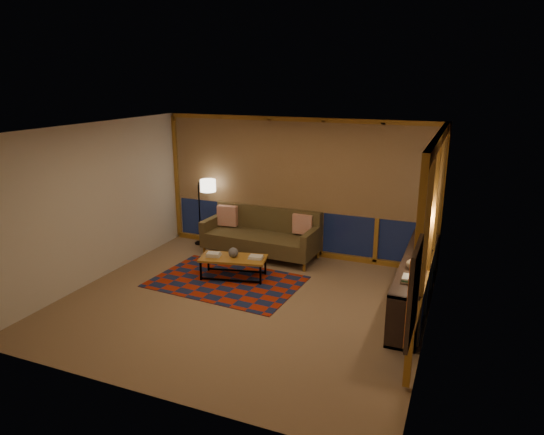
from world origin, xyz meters
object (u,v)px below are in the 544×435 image
at_px(sofa, 260,234).
at_px(coffee_table, 234,268).
at_px(bookshelf, 415,280).
at_px(floor_lamp, 199,211).

xyz_separation_m(sofa, coffee_table, (-0.00, -1.18, -0.27)).
xyz_separation_m(coffee_table, bookshelf, (3.05, 0.18, 0.19)).
relative_size(sofa, coffee_table, 1.95).
distance_m(sofa, floor_lamp, 1.53).
bearing_deg(coffee_table, bookshelf, -8.83).
bearing_deg(sofa, floor_lamp, 174.27).
bearing_deg(floor_lamp, coffee_table, -19.51).
distance_m(floor_lamp, bookshelf, 4.71).
bearing_deg(sofa, bookshelf, -15.60).
xyz_separation_m(sofa, floor_lamp, (-1.49, 0.22, 0.26)).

